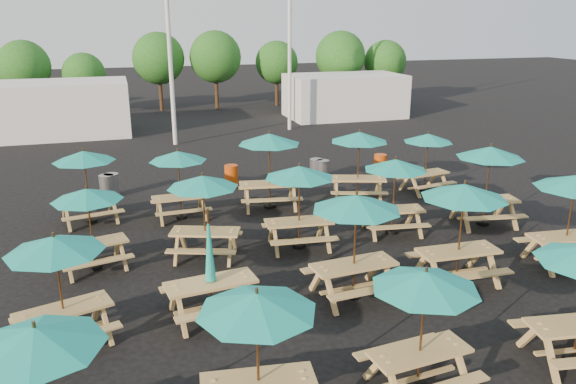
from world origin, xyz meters
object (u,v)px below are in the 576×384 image
object	(u,v)px
picnic_unit_8	(425,289)
picnic_unit_9	(356,210)
waste_bin_0	(112,185)
picnic_unit_4	(257,312)
waste_bin_1	(107,186)
waste_bin_3	(323,171)
waste_bin_2	(231,176)
picnic_unit_2	(88,200)
picnic_unit_14	(395,170)
picnic_unit_18	(490,158)
picnic_unit_6	(203,187)
picnic_unit_19	(428,142)
picnic_unit_5	(210,273)
picnic_unit_7	(178,161)
picnic_unit_0	(37,348)
waste_bin_4	(316,169)
picnic_unit_1	(55,252)
picnic_unit_3	(84,161)
picnic_unit_13	(464,198)
waste_bin_5	(380,164)
picnic_unit_11	(269,144)
picnic_unit_10	(299,178)
picnic_unit_17	(574,188)
picnic_unit_15	(359,142)

from	to	relation	value
picnic_unit_8	picnic_unit_9	bearing A→B (deg)	79.79
waste_bin_0	picnic_unit_4	bearing A→B (deg)	-80.50
waste_bin_1	waste_bin_3	bearing A→B (deg)	-1.67
waste_bin_0	waste_bin_1	size ratio (longest dim) A/B	1.00
waste_bin_0	waste_bin_2	distance (m)	4.22
picnic_unit_2	picnic_unit_14	xyz separation A→B (m)	(8.20, 0.04, 0.10)
picnic_unit_4	waste_bin_1	world-z (taller)	picnic_unit_4
picnic_unit_18	picnic_unit_6	bearing A→B (deg)	-171.35
picnic_unit_6	picnic_unit_19	xyz separation A→B (m)	(8.41, 3.47, -0.09)
picnic_unit_5	picnic_unit_7	bearing A→B (deg)	81.93
picnic_unit_9	waste_bin_1	world-z (taller)	picnic_unit_9
picnic_unit_0	picnic_unit_6	world-z (taller)	picnic_unit_6
picnic_unit_14	waste_bin_4	bearing A→B (deg)	99.73
picnic_unit_6	picnic_unit_18	xyz separation A→B (m)	(8.40, -0.01, 0.16)
picnic_unit_1	picnic_unit_5	bearing A→B (deg)	-13.12
picnic_unit_3	picnic_unit_13	xyz separation A→B (m)	(8.43, -6.74, 0.15)
waste_bin_2	waste_bin_4	bearing A→B (deg)	-0.32
picnic_unit_3	waste_bin_5	world-z (taller)	picnic_unit_3
picnic_unit_9	picnic_unit_11	xyz separation A→B (m)	(-0.18, 6.50, 0.07)
picnic_unit_3	waste_bin_5	xyz separation A→B (m)	(10.87, 2.43, -1.52)
picnic_unit_10	picnic_unit_17	xyz separation A→B (m)	(6.06, -3.02, 0.06)
picnic_unit_19	picnic_unit_5	bearing A→B (deg)	-152.90
picnic_unit_15	picnic_unit_18	size ratio (longest dim) A/B	1.00
picnic_unit_5	picnic_unit_17	world-z (taller)	picnic_unit_5
picnic_unit_2	picnic_unit_10	xyz separation A→B (m)	(5.30, -0.17, 0.17)
picnic_unit_3	picnic_unit_17	world-z (taller)	picnic_unit_17
picnic_unit_6	picnic_unit_8	bearing A→B (deg)	-48.69
picnic_unit_5	picnic_unit_9	distance (m)	3.35
picnic_unit_3	picnic_unit_17	bearing A→B (deg)	-42.08
picnic_unit_5	waste_bin_3	xyz separation A→B (m)	(5.75, 8.86, -0.58)
picnic_unit_2	waste_bin_2	world-z (taller)	picnic_unit_2
picnic_unit_14	picnic_unit_15	xyz separation A→B (m)	(0.27, 3.12, 0.14)
picnic_unit_6	picnic_unit_19	size ratio (longest dim) A/B	1.08
picnic_unit_4	waste_bin_1	xyz separation A→B (m)	(-2.28, 12.51, -1.51)
picnic_unit_7	picnic_unit_9	distance (m)	7.02
picnic_unit_14	picnic_unit_7	bearing A→B (deg)	159.69
picnic_unit_13	waste_bin_1	size ratio (longest dim) A/B	3.04
picnic_unit_13	waste_bin_2	distance (m)	10.04
picnic_unit_6	picnic_unit_7	world-z (taller)	picnic_unit_6
picnic_unit_2	waste_bin_3	size ratio (longest dim) A/B	2.63
picnic_unit_4	picnic_unit_7	world-z (taller)	picnic_unit_4
waste_bin_3	picnic_unit_0	bearing A→B (deg)	-124.73
picnic_unit_7	picnic_unit_14	xyz separation A→B (m)	(5.71, -3.05, 0.06)
waste_bin_0	picnic_unit_8	bearing A→B (deg)	-68.85
picnic_unit_1	picnic_unit_6	world-z (taller)	picnic_unit_6
picnic_unit_5	picnic_unit_13	xyz separation A→B (m)	(5.81, -0.08, 1.10)
picnic_unit_7	picnic_unit_15	bearing A→B (deg)	-1.94
picnic_unit_5	waste_bin_2	size ratio (longest dim) A/B	2.97
picnic_unit_13	waste_bin_5	distance (m)	9.64
picnic_unit_0	picnic_unit_15	xyz separation A→B (m)	(8.85, 9.76, 0.14)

